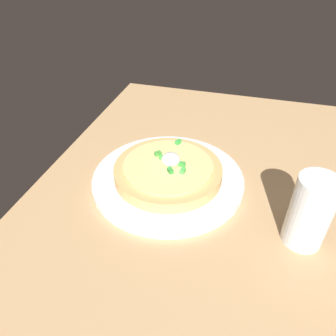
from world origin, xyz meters
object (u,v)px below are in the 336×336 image
pizza (168,170)px  cup_near (310,213)px  plate (168,179)px  fork (322,183)px

pizza → cup_near: (8.31, 24.93, 3.13)cm
cup_near → plate: bearing=-108.4°
cup_near → fork: (-15.91, 4.80, -5.73)cm
pizza → plate: bearing=-53.3°
plate → cup_near: cup_near is taller
pizza → cup_near: cup_near is taller
pizza → fork: pizza is taller
plate → cup_near: size_ratio=2.41×
pizza → cup_near: size_ratio=1.71×
fork → pizza: bearing=121.2°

